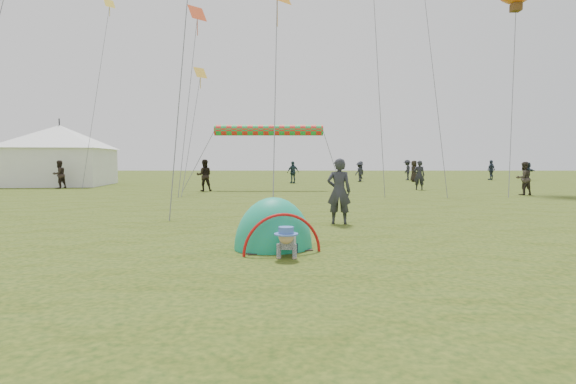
{
  "coord_description": "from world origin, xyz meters",
  "views": [
    {
      "loc": [
        -0.16,
        -7.48,
        1.74
      ],
      "look_at": [
        -0.19,
        3.03,
        1.0
      ],
      "focal_mm": 28.0,
      "sensor_mm": 36.0,
      "label": 1
    }
  ],
  "objects_px": {
    "standing_adult": "(339,191)",
    "event_marquee": "(60,153)",
    "popup_tent": "(273,248)",
    "crawling_toddler": "(288,241)"
  },
  "relations": [
    {
      "from": "event_marquee",
      "to": "crawling_toddler",
      "type": "bearing_deg",
      "value": -62.37
    },
    {
      "from": "crawling_toddler",
      "to": "popup_tent",
      "type": "height_order",
      "value": "popup_tent"
    },
    {
      "from": "event_marquee",
      "to": "standing_adult",
      "type": "bearing_deg",
      "value": -54.53
    },
    {
      "from": "crawling_toddler",
      "to": "standing_adult",
      "type": "relative_size",
      "value": 0.43
    },
    {
      "from": "crawling_toddler",
      "to": "standing_adult",
      "type": "xyz_separation_m",
      "value": [
        1.39,
        4.23,
        0.6
      ]
    },
    {
      "from": "crawling_toddler",
      "to": "event_marquee",
      "type": "distance_m",
      "value": 28.44
    },
    {
      "from": "standing_adult",
      "to": "event_marquee",
      "type": "xyz_separation_m",
      "value": [
        -17.4,
        19.19,
        1.35
      ]
    },
    {
      "from": "standing_adult",
      "to": "popup_tent",
      "type": "bearing_deg",
      "value": 70.48
    },
    {
      "from": "popup_tent",
      "to": "event_marquee",
      "type": "bearing_deg",
      "value": 105.71
    },
    {
      "from": "standing_adult",
      "to": "event_marquee",
      "type": "relative_size",
      "value": 0.27
    }
  ]
}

